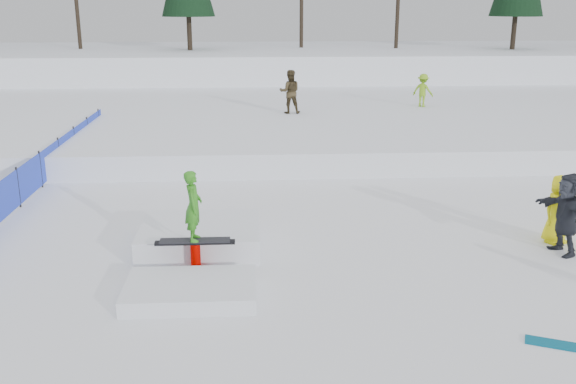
{
  "coord_description": "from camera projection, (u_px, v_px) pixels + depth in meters",
  "views": [
    {
      "loc": [
        -0.3,
        -11.96,
        5.26
      ],
      "look_at": [
        0.5,
        2.0,
        1.1
      ],
      "focal_mm": 40.0,
      "sensor_mm": 36.0,
      "label": 1
    }
  ],
  "objects": [
    {
      "name": "safety_fence",
      "position": [
        41.0,
        169.0,
        18.76
      ],
      "size": [
        0.05,
        16.0,
        1.1
      ],
      "color": "blue",
      "rests_on": "ground"
    },
    {
      "name": "ground",
      "position": [
        269.0,
        273.0,
        12.96
      ],
      "size": [
        120.0,
        120.0,
        0.0
      ],
      "primitive_type": "plane",
      "color": "white"
    },
    {
      "name": "spectator_dark",
      "position": [
        567.0,
        214.0,
        13.73
      ],
      "size": [
        0.79,
        1.73,
        1.8
      ],
      "primitive_type": "imported",
      "rotation": [
        0.0,
        0.0,
        -1.41
      ],
      "color": "#262931",
      "rests_on": "ground"
    },
    {
      "name": "walker_olive",
      "position": [
        290.0,
        92.0,
        26.44
      ],
      "size": [
        0.87,
        0.68,
        1.78
      ],
      "primitive_type": "imported",
      "rotation": [
        0.0,
        0.0,
        3.13
      ],
      "color": "#3A2F1B",
      "rests_on": "snow_midrise"
    },
    {
      "name": "walker_ygreen",
      "position": [
        423.0,
        90.0,
        28.15
      ],
      "size": [
        1.06,
        0.98,
        1.44
      ],
      "primitive_type": "imported",
      "rotation": [
        0.0,
        0.0,
        2.5
      ],
      "color": "#7FB91E",
      "rests_on": "snow_midrise"
    },
    {
      "name": "snow_midrise",
      "position": [
        258.0,
        117.0,
        28.16
      ],
      "size": [
        50.0,
        18.0,
        0.8
      ],
      "primitive_type": "cube",
      "color": "white",
      "rests_on": "ground"
    },
    {
      "name": "jib_rail_feature",
      "position": [
        198.0,
        247.0,
        13.48
      ],
      "size": [
        2.6,
        4.4,
        2.11
      ],
      "color": "white",
      "rests_on": "ground"
    },
    {
      "name": "loose_board_teal",
      "position": [
        572.0,
        347.0,
        10.15
      ],
      "size": [
        1.39,
        0.83,
        0.03
      ],
      "primitive_type": "cube",
      "rotation": [
        0.0,
        0.0,
        -0.42
      ],
      "color": "#05526F",
      "rests_on": "ground"
    },
    {
      "name": "spectator_yellow",
      "position": [
        558.0,
        209.0,
        14.38
      ],
      "size": [
        0.91,
        0.77,
        1.58
      ],
      "primitive_type": "imported",
      "rotation": [
        0.0,
        0.0,
        0.42
      ],
      "color": "#F9F20D",
      "rests_on": "ground"
    },
    {
      "name": "snow_berm",
      "position": [
        255.0,
        67.0,
        41.33
      ],
      "size": [
        60.0,
        14.0,
        2.4
      ],
      "primitive_type": "cube",
      "color": "white",
      "rests_on": "ground"
    }
  ]
}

